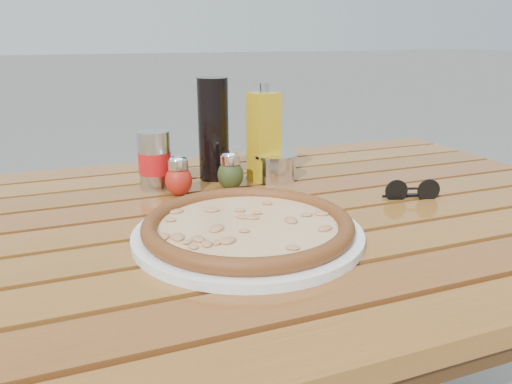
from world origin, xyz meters
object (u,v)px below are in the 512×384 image
object	(u,v)px
olive_oil_cruet	(264,137)
oregano_shaker	(230,171)
table	(260,249)
soda_can	(155,161)
plate	(248,234)
pepper_shaker	(179,176)
pizza	(248,225)
parmesan_tin	(275,166)
sunglasses	(412,191)
dark_bottle	(213,129)

from	to	relation	value
olive_oil_cruet	oregano_shaker	bearing A→B (deg)	-156.47
table	soda_can	bearing A→B (deg)	125.35
plate	pepper_shaker	bearing A→B (deg)	100.77
pizza	olive_oil_cruet	distance (m)	0.34
plate	pizza	xyz separation A→B (m)	(-0.00, -0.00, 0.02)
table	parmesan_tin	world-z (taller)	parmesan_tin
pizza	sunglasses	xyz separation A→B (m)	(0.37, 0.07, -0.01)
oregano_shaker	olive_oil_cruet	xyz separation A→B (m)	(0.09, 0.04, 0.06)
pizza	dark_bottle	distance (m)	0.36
parmesan_tin	sunglasses	bearing A→B (deg)	-48.60
plate	soda_can	distance (m)	0.34
plate	pepper_shaker	distance (m)	0.27
pizza	dark_bottle	xyz separation A→B (m)	(0.05, 0.35, 0.09)
oregano_shaker	olive_oil_cruet	bearing A→B (deg)	23.53
table	oregano_shaker	xyz separation A→B (m)	(-0.01, 0.15, 0.11)
sunglasses	table	bearing A→B (deg)	-171.26
plate	olive_oil_cruet	size ratio (longest dim) A/B	1.71
pizza	soda_can	size ratio (longest dim) A/B	3.69
dark_bottle	oregano_shaker	bearing A→B (deg)	-85.35
pepper_shaker	olive_oil_cruet	size ratio (longest dim) A/B	0.39
pizza	parmesan_tin	world-z (taller)	parmesan_tin
table	plate	bearing A→B (deg)	-120.27
oregano_shaker	soda_can	world-z (taller)	soda_can
oregano_shaker	dark_bottle	distance (m)	0.11
dark_bottle	parmesan_tin	bearing A→B (deg)	-27.28
parmesan_tin	pizza	bearing A→B (deg)	-120.76
pepper_shaker	dark_bottle	world-z (taller)	dark_bottle
pizza	soda_can	bearing A→B (deg)	104.51
pizza	sunglasses	world-z (taller)	sunglasses
plate	olive_oil_cruet	distance (m)	0.35
pizza	pepper_shaker	world-z (taller)	pepper_shaker
table	pepper_shaker	size ratio (longest dim) A/B	17.07
plate	soda_can	bearing A→B (deg)	104.51
parmesan_tin	sunglasses	world-z (taller)	parmesan_tin
dark_bottle	sunglasses	xyz separation A→B (m)	(0.31, -0.28, -0.09)
pepper_shaker	olive_oil_cruet	xyz separation A→B (m)	(0.20, 0.04, 0.06)
table	dark_bottle	bearing A→B (deg)	93.19
parmesan_tin	oregano_shaker	bearing A→B (deg)	-165.98
dark_bottle	soda_can	xyz separation A→B (m)	(-0.14, -0.03, -0.05)
oregano_shaker	dark_bottle	bearing A→B (deg)	94.65
pizza	olive_oil_cruet	xyz separation A→B (m)	(0.15, 0.30, 0.07)
plate	sunglasses	bearing A→B (deg)	10.53
pizza	sunglasses	distance (m)	0.37
soda_can	sunglasses	distance (m)	0.52
dark_bottle	plate	bearing A→B (deg)	-98.49
dark_bottle	olive_oil_cruet	world-z (taller)	dark_bottle
dark_bottle	soda_can	size ratio (longest dim) A/B	1.83
table	sunglasses	xyz separation A→B (m)	(0.30, -0.04, 0.09)
dark_bottle	soda_can	bearing A→B (deg)	-168.37
pizza	oregano_shaker	distance (m)	0.27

